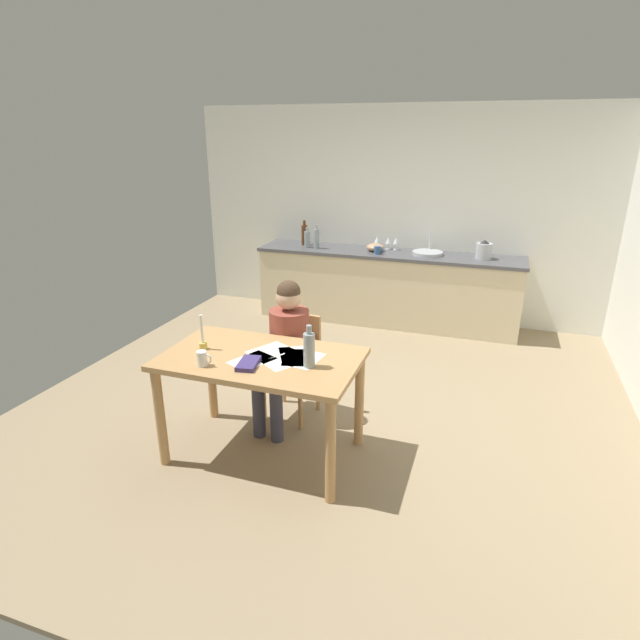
{
  "coord_description": "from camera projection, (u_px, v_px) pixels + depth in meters",
  "views": [
    {
      "loc": [
        1.24,
        -3.91,
        2.28
      ],
      "look_at": [
        -0.04,
        -0.19,
        0.85
      ],
      "focal_mm": 29.07,
      "sensor_mm": 36.0,
      "label": 1
    }
  ],
  "objects": [
    {
      "name": "ground_plane",
      "position": [
        331.0,
        404.0,
        4.64
      ],
      "size": [
        5.2,
        5.2,
        0.04
      ],
      "primitive_type": "cube",
      "color": "#937F60"
    },
    {
      "name": "wall_back",
      "position": [
        395.0,
        215.0,
        6.5
      ],
      "size": [
        5.2,
        0.12,
        2.6
      ],
      "primitive_type": "cube",
      "color": "silver",
      "rests_on": "ground"
    },
    {
      "name": "kitchen_counter",
      "position": [
        386.0,
        287.0,
        6.47
      ],
      "size": [
        3.22,
        0.64,
        0.9
      ],
      "color": "beige",
      "rests_on": "ground"
    },
    {
      "name": "dining_table",
      "position": [
        261.0,
        371.0,
        3.68
      ],
      "size": [
        1.39,
        0.83,
        0.79
      ],
      "color": "tan",
      "rests_on": "ground"
    },
    {
      "name": "chair_at_table",
      "position": [
        294.0,
        361.0,
        4.33
      ],
      "size": [
        0.44,
        0.44,
        0.86
      ],
      "color": "tan",
      "rests_on": "ground"
    },
    {
      "name": "person_seated",
      "position": [
        286.0,
        345.0,
        4.14
      ],
      "size": [
        0.36,
        0.61,
        1.19
      ],
      "color": "brown",
      "rests_on": "ground"
    },
    {
      "name": "coffee_mug",
      "position": [
        202.0,
        359.0,
        3.48
      ],
      "size": [
        0.11,
        0.07,
        0.11
      ],
      "color": "white",
      "rests_on": "dining_table"
    },
    {
      "name": "candlestick",
      "position": [
        203.0,
        340.0,
        3.74
      ],
      "size": [
        0.06,
        0.06,
        0.26
      ],
      "color": "gold",
      "rests_on": "dining_table"
    },
    {
      "name": "book_magazine",
      "position": [
        248.0,
        364.0,
        3.49
      ],
      "size": [
        0.16,
        0.24,
        0.03
      ],
      "primitive_type": "cube",
      "rotation": [
        0.0,
        0.0,
        0.17
      ],
      "color": "navy",
      "rests_on": "dining_table"
    },
    {
      "name": "paper_letter",
      "position": [
        286.0,
        361.0,
        3.56
      ],
      "size": [
        0.34,
        0.36,
        0.0
      ],
      "primitive_type": "cube",
      "rotation": [
        0.0,
        0.0,
        -0.59
      ],
      "color": "white",
      "rests_on": "dining_table"
    },
    {
      "name": "paper_bill",
      "position": [
        270.0,
        351.0,
        3.73
      ],
      "size": [
        0.32,
        0.36,
        0.0
      ],
      "primitive_type": "cube",
      "rotation": [
        0.0,
        0.0,
        -0.49
      ],
      "color": "white",
      "rests_on": "dining_table"
    },
    {
      "name": "paper_envelope",
      "position": [
        295.0,
        355.0,
        3.66
      ],
      "size": [
        0.33,
        0.36,
        0.0
      ],
      "primitive_type": "cube",
      "rotation": [
        0.0,
        0.0,
        0.5
      ],
      "color": "white",
      "rests_on": "dining_table"
    },
    {
      "name": "paper_receipt",
      "position": [
        252.0,
        360.0,
        3.57
      ],
      "size": [
        0.31,
        0.36,
        0.0
      ],
      "primitive_type": "cube",
      "rotation": [
        0.0,
        0.0,
        -0.42
      ],
      "color": "white",
      "rests_on": "dining_table"
    },
    {
      "name": "paper_notice",
      "position": [
        304.0,
        359.0,
        3.59
      ],
      "size": [
        0.24,
        0.32,
        0.0
      ],
      "primitive_type": "cube",
      "rotation": [
        0.0,
        0.0,
        -0.12
      ],
      "color": "white",
      "rests_on": "dining_table"
    },
    {
      "name": "paper_flyer",
      "position": [
        298.0,
        358.0,
        3.62
      ],
      "size": [
        0.28,
        0.34,
        0.0
      ],
      "primitive_type": "cube",
      "rotation": [
        0.0,
        0.0,
        0.27
      ],
      "color": "white",
      "rests_on": "dining_table"
    },
    {
      "name": "wine_bottle_on_table",
      "position": [
        309.0,
        349.0,
        3.44
      ],
      "size": [
        0.08,
        0.08,
        0.3
      ],
      "color": "#8C999E",
      "rests_on": "dining_table"
    },
    {
      "name": "sink_unit",
      "position": [
        428.0,
        253.0,
        6.16
      ],
      "size": [
        0.36,
        0.36,
        0.24
      ],
      "color": "#B2B7BC",
      "rests_on": "kitchen_counter"
    },
    {
      "name": "bottle_oil",
      "position": [
        304.0,
        234.0,
        6.67
      ],
      "size": [
        0.08,
        0.08,
        0.31
      ],
      "color": "#593319",
      "rests_on": "kitchen_counter"
    },
    {
      "name": "bottle_vinegar",
      "position": [
        307.0,
        239.0,
        6.52
      ],
      "size": [
        0.07,
        0.07,
        0.25
      ],
      "color": "#8C999E",
      "rests_on": "kitchen_counter"
    },
    {
      "name": "bottle_wine_red",
      "position": [
        316.0,
        238.0,
        6.46
      ],
      "size": [
        0.07,
        0.07,
        0.3
      ],
      "color": "#8C999E",
      "rests_on": "kitchen_counter"
    },
    {
      "name": "mixing_bowl",
      "position": [
        375.0,
        247.0,
        6.34
      ],
      "size": [
        0.21,
        0.21,
        0.09
      ],
      "primitive_type": "ellipsoid",
      "color": "tan",
      "rests_on": "kitchen_counter"
    },
    {
      "name": "stovetop_kettle",
      "position": [
        484.0,
        250.0,
        5.94
      ],
      "size": [
        0.18,
        0.18,
        0.22
      ],
      "color": "#B7BABF",
      "rests_on": "kitchen_counter"
    },
    {
      "name": "wine_glass_near_sink",
      "position": [
        396.0,
        241.0,
        6.39
      ],
      "size": [
        0.07,
        0.07,
        0.15
      ],
      "color": "silver",
      "rests_on": "kitchen_counter"
    },
    {
      "name": "wine_glass_by_kettle",
      "position": [
        388.0,
        241.0,
        6.42
      ],
      "size": [
        0.07,
        0.07,
        0.15
      ],
      "color": "silver",
      "rests_on": "kitchen_counter"
    },
    {
      "name": "wine_glass_back_left",
      "position": [
        377.0,
        240.0,
        6.46
      ],
      "size": [
        0.07,
        0.07,
        0.15
      ],
      "color": "silver",
      "rests_on": "kitchen_counter"
    },
    {
      "name": "teacup_on_counter",
      "position": [
        378.0,
        250.0,
        6.19
      ],
      "size": [
        0.12,
        0.08,
        0.09
      ],
      "color": "#33598C",
      "rests_on": "kitchen_counter"
    }
  ]
}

